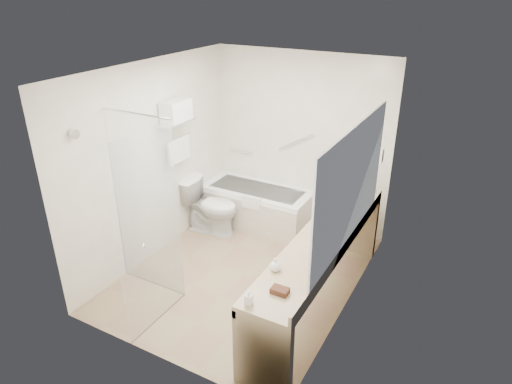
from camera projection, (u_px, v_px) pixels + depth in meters
The scene contains 25 objects.
floor at pixel (244, 273), 5.69m from camera, with size 3.20×3.20×0.00m, color #99835F.
ceiling at pixel (242, 70), 4.63m from camera, with size 2.60×3.20×0.10m, color silver.
wall_back at pixel (300, 142), 6.43m from camera, with size 2.60×0.10×2.50m, color white.
wall_front at pixel (149, 248), 3.89m from camera, with size 2.60×0.10×2.50m, color white.
wall_left at pixel (154, 162), 5.73m from camera, with size 0.10×3.20×2.50m, color white.
wall_right at pixel (355, 207), 4.60m from camera, with size 0.10×3.20×2.50m, color white.
bathtub at pixel (257, 206), 6.78m from camera, with size 1.60×0.73×0.59m.
grab_bar_short at pixel (241, 151), 6.94m from camera, with size 0.03×0.03×0.40m, color silver.
grab_bar_long at pixel (296, 142), 6.42m from camera, with size 0.03×0.03×0.60m, color silver.
shower_enclosure at pixel (147, 218), 4.78m from camera, with size 0.96×0.91×2.11m.
towel_shelf at pixel (176, 117), 5.73m from camera, with size 0.24×0.55×0.81m.
vanity_counter at pixel (320, 258), 4.86m from camera, with size 0.55×2.70×0.95m.
sink at pixel (337, 228), 5.09m from camera, with size 0.40×0.52×0.14m, color white.
faucet at pixel (350, 222), 4.98m from camera, with size 0.03×0.03×0.14m, color silver.
mirror at pixel (352, 185), 4.36m from camera, with size 0.02×2.00×1.20m, color #B5B9C2.
hairdryer_unit at pixel (379, 155), 5.37m from camera, with size 0.08×0.10×0.18m, color silver.
toilet at pixel (211, 206), 6.50m from camera, with size 0.45×0.80×0.79m, color white.
amenity_basket at pixel (280, 291), 3.97m from camera, with size 0.15×0.10×0.05m, color #4E291B.
soap_bottle_a at pixel (249, 301), 3.83m from camera, with size 0.06×0.13×0.06m, color silver.
soap_bottle_b at pixel (275, 266), 4.26m from camera, with size 0.11×0.14×0.11m, color silver.
water_bottle_left at pixel (362, 191), 5.70m from camera, with size 0.06×0.06×0.18m.
water_bottle_mid at pixel (343, 213), 5.13m from camera, with size 0.07×0.07×0.22m.
water_bottle_right at pixel (333, 205), 5.35m from camera, with size 0.05×0.05×0.17m.
drinking_glass_near at pixel (316, 224), 4.99m from camera, with size 0.08×0.08×0.10m, color silver.
drinking_glass_far at pixel (338, 195), 5.66m from camera, with size 0.08×0.08×0.10m, color silver.
Camera 1 is at (2.39, -4.07, 3.34)m, focal length 32.00 mm.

